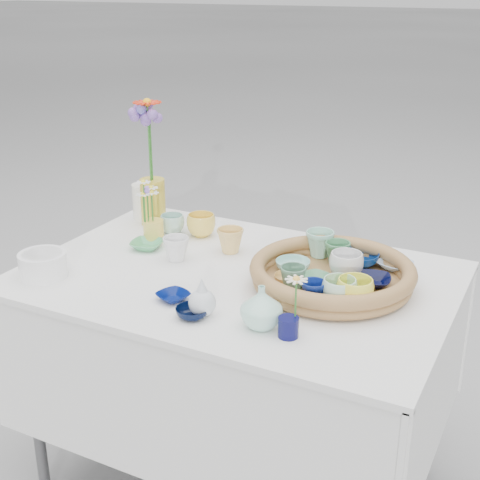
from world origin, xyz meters
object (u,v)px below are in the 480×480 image
at_px(display_table, 237,480).
at_px(wicker_tray, 332,275).
at_px(tall_vase_yellow, 153,202).
at_px(bud_vase_seafoam, 261,307).

height_order(display_table, wicker_tray, wicker_tray).
height_order(wicker_tray, tall_vase_yellow, tall_vase_yellow).
height_order(wicker_tray, bud_vase_seafoam, bud_vase_seafoam).
distance_m(bud_vase_seafoam, tall_vase_yellow, 0.85).
xyz_separation_m(wicker_tray, tall_vase_yellow, (-0.75, 0.21, 0.04)).
distance_m(display_table, wicker_tray, 0.85).
distance_m(wicker_tray, bud_vase_seafoam, 0.32).
relative_size(display_table, wicker_tray, 2.66).
bearing_deg(display_table, bud_vase_seafoam, -51.82).
bearing_deg(wicker_tray, display_table, -169.88).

